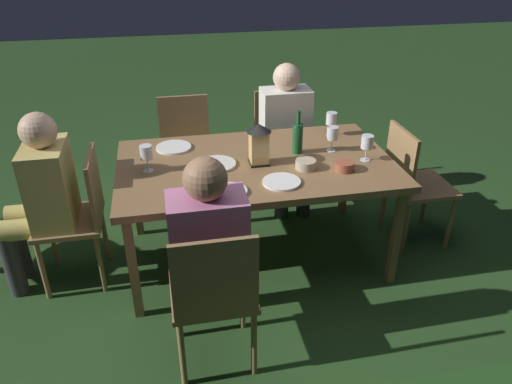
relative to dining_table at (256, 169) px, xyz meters
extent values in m
plane|color=#26471E|center=(0.00, 0.00, -0.68)|extent=(16.00, 16.00, 0.00)
cube|color=olive|center=(0.00, 0.00, 0.03)|extent=(1.75, 1.04, 0.04)
cube|color=olive|center=(-0.80, -0.45, -0.34)|extent=(0.05, 0.05, 0.69)
cube|color=olive|center=(0.80, -0.45, -0.34)|extent=(0.05, 0.05, 0.69)
cube|color=olive|center=(-0.80, 0.45, -0.34)|extent=(0.05, 0.05, 0.69)
cube|color=olive|center=(0.80, 0.45, -0.34)|extent=(0.05, 0.05, 0.69)
cube|color=#937047|center=(0.39, 0.84, -0.25)|extent=(0.42, 0.40, 0.03)
cube|color=#937047|center=(0.39, 1.03, -0.02)|extent=(0.40, 0.02, 0.42)
cylinder|color=#937047|center=(0.57, 0.67, -0.47)|extent=(0.03, 0.03, 0.42)
cylinder|color=#937047|center=(0.21, 0.67, -0.47)|extent=(0.03, 0.03, 0.42)
cylinder|color=#937047|center=(0.57, 1.01, -0.47)|extent=(0.03, 0.03, 0.42)
cylinder|color=#937047|center=(0.21, 1.01, -0.47)|extent=(0.03, 0.03, 0.42)
cube|color=#C675A3|center=(0.39, 0.78, 0.02)|extent=(0.38, 0.24, 0.50)
sphere|color=#997051|center=(0.39, 0.78, 0.36)|extent=(0.21, 0.21, 0.21)
cylinder|color=#C675A3|center=(0.48, 0.64, -0.22)|extent=(0.13, 0.36, 0.13)
cylinder|color=#C675A3|center=(0.30, 0.64, -0.22)|extent=(0.13, 0.36, 0.13)
cylinder|color=#333338|center=(0.48, 0.48, -0.46)|extent=(0.11, 0.11, 0.45)
cylinder|color=#333338|center=(0.30, 0.48, -0.46)|extent=(0.11, 0.11, 0.45)
cube|color=#937047|center=(0.39, -0.84, -0.25)|extent=(0.42, 0.40, 0.03)
cube|color=#937047|center=(0.39, -1.03, -0.02)|extent=(0.40, 0.02, 0.42)
cylinder|color=#937047|center=(0.21, -0.67, -0.47)|extent=(0.03, 0.03, 0.42)
cylinder|color=#937047|center=(0.57, -0.67, -0.47)|extent=(0.03, 0.03, 0.42)
cylinder|color=#937047|center=(0.21, -1.01, -0.47)|extent=(0.03, 0.03, 0.42)
cylinder|color=#937047|center=(0.57, -1.01, -0.47)|extent=(0.03, 0.03, 0.42)
cube|color=#937047|center=(-1.19, 0.00, -0.25)|extent=(0.40, 0.42, 0.03)
cube|color=#937047|center=(-1.01, 0.00, -0.02)|extent=(0.03, 0.40, 0.42)
cylinder|color=#937047|center=(-1.36, -0.18, -0.47)|extent=(0.03, 0.03, 0.42)
cylinder|color=#937047|center=(-1.36, 0.18, -0.47)|extent=(0.03, 0.03, 0.42)
cylinder|color=#937047|center=(-1.02, -0.18, -0.47)|extent=(0.03, 0.03, 0.42)
cylinder|color=#937047|center=(-1.02, 0.18, -0.47)|extent=(0.03, 0.03, 0.42)
cube|color=#937047|center=(1.19, 0.00, -0.25)|extent=(0.40, 0.42, 0.03)
cube|color=#937047|center=(1.01, 0.00, -0.02)|extent=(0.03, 0.40, 0.42)
cylinder|color=#937047|center=(1.36, 0.18, -0.47)|extent=(0.03, 0.03, 0.42)
cylinder|color=#937047|center=(1.36, -0.18, -0.47)|extent=(0.03, 0.03, 0.42)
cylinder|color=#937047|center=(1.02, 0.18, -0.47)|extent=(0.03, 0.03, 0.42)
cylinder|color=#937047|center=(1.02, -0.18, -0.47)|extent=(0.03, 0.03, 0.42)
cube|color=tan|center=(1.25, 0.00, 0.02)|extent=(0.24, 0.38, 0.50)
sphere|color=#D1A889|center=(1.25, 0.00, 0.36)|extent=(0.21, 0.21, 0.21)
cylinder|color=tan|center=(1.39, 0.09, -0.22)|extent=(0.36, 0.13, 0.13)
cylinder|color=tan|center=(1.39, -0.09, -0.22)|extent=(0.36, 0.13, 0.13)
cylinder|color=#333338|center=(1.55, 0.09, -0.46)|extent=(0.11, 0.11, 0.45)
cylinder|color=#333338|center=(1.55, -0.09, -0.46)|extent=(0.11, 0.11, 0.45)
cube|color=#937047|center=(-0.39, -0.84, -0.25)|extent=(0.42, 0.40, 0.03)
cube|color=#937047|center=(-0.39, -1.03, -0.02)|extent=(0.40, 0.02, 0.42)
cylinder|color=#937047|center=(-0.57, -0.67, -0.47)|extent=(0.03, 0.03, 0.42)
cylinder|color=#937047|center=(-0.21, -0.67, -0.47)|extent=(0.03, 0.03, 0.42)
cylinder|color=#937047|center=(-0.57, -1.01, -0.47)|extent=(0.03, 0.03, 0.42)
cylinder|color=#937047|center=(-0.21, -1.01, -0.47)|extent=(0.03, 0.03, 0.42)
cube|color=white|center=(-0.39, -0.78, 0.02)|extent=(0.38, 0.24, 0.50)
sphere|color=beige|center=(-0.39, -0.78, 0.36)|extent=(0.21, 0.21, 0.21)
cylinder|color=white|center=(-0.48, -0.64, -0.22)|extent=(0.13, 0.36, 0.13)
cylinder|color=white|center=(-0.30, -0.64, -0.22)|extent=(0.13, 0.36, 0.13)
cylinder|color=#333338|center=(-0.48, -0.48, -0.46)|extent=(0.11, 0.11, 0.45)
cylinder|color=#333338|center=(-0.30, -0.48, -0.46)|extent=(0.11, 0.11, 0.45)
cube|color=black|center=(-0.01, 0.03, 0.06)|extent=(0.12, 0.12, 0.01)
cube|color=#F9D17A|center=(-0.01, 0.03, 0.17)|extent=(0.11, 0.11, 0.20)
cone|color=black|center=(-0.01, 0.03, 0.29)|extent=(0.15, 0.15, 0.05)
cylinder|color=#195128|center=(-0.29, -0.09, 0.15)|extent=(0.07, 0.07, 0.20)
cylinder|color=#195128|center=(-0.29, -0.09, 0.30)|extent=(0.03, 0.03, 0.09)
cylinder|color=silver|center=(0.67, 0.00, 0.05)|extent=(0.06, 0.06, 0.00)
cylinder|color=silver|center=(0.67, 0.00, 0.10)|extent=(0.01, 0.01, 0.08)
cylinder|color=silver|center=(0.67, 0.00, 0.18)|extent=(0.08, 0.08, 0.08)
cylinder|color=maroon|center=(0.67, 0.00, 0.15)|extent=(0.07, 0.07, 0.03)
cylinder|color=silver|center=(-0.69, 0.11, 0.05)|extent=(0.06, 0.06, 0.00)
cylinder|color=silver|center=(-0.69, 0.11, 0.10)|extent=(0.01, 0.01, 0.08)
cylinder|color=silver|center=(-0.69, 0.11, 0.18)|extent=(0.08, 0.08, 0.08)
cylinder|color=maroon|center=(-0.69, 0.11, 0.15)|extent=(0.07, 0.07, 0.03)
cylinder|color=silver|center=(-0.53, -0.07, 0.05)|extent=(0.06, 0.06, 0.00)
cylinder|color=silver|center=(-0.53, -0.07, 0.10)|extent=(0.01, 0.01, 0.08)
cylinder|color=silver|center=(-0.53, -0.07, 0.18)|extent=(0.08, 0.08, 0.08)
cylinder|color=maroon|center=(-0.53, -0.07, 0.15)|extent=(0.07, 0.07, 0.03)
cylinder|color=silver|center=(-0.61, -0.33, 0.05)|extent=(0.06, 0.06, 0.00)
cylinder|color=silver|center=(-0.61, -0.33, 0.10)|extent=(0.01, 0.01, 0.08)
cylinder|color=silver|center=(-0.61, -0.33, 0.18)|extent=(0.08, 0.08, 0.08)
cylinder|color=maroon|center=(-0.61, -0.33, 0.15)|extent=(0.07, 0.07, 0.03)
cylinder|color=white|center=(0.23, 0.37, 0.06)|extent=(0.21, 0.21, 0.01)
cylinder|color=silver|center=(0.25, 0.00, 0.06)|extent=(0.25, 0.25, 0.01)
cylinder|color=white|center=(0.50, -0.32, 0.06)|extent=(0.24, 0.24, 0.01)
cylinder|color=white|center=(-0.09, 0.31, 0.06)|extent=(0.23, 0.23, 0.01)
cylinder|color=#9E5138|center=(-0.51, 0.22, 0.08)|extent=(0.12, 0.12, 0.06)
cylinder|color=#424C1E|center=(-0.51, 0.22, 0.09)|extent=(0.10, 0.10, 0.02)
cylinder|color=#BCAD8E|center=(-0.28, 0.16, 0.08)|extent=(0.13, 0.13, 0.06)
cylinder|color=tan|center=(-0.28, 0.16, 0.09)|extent=(0.11, 0.11, 0.02)
camera|label=1|loc=(0.55, 2.76, 1.38)|focal=34.29mm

